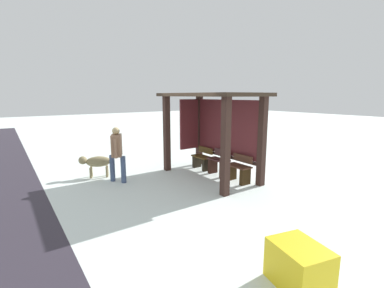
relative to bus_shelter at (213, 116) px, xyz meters
name	(u,v)px	position (x,y,z in m)	size (l,w,h in m)	color
ground_plane	(209,177)	(0.10, -0.20, -1.80)	(60.00, 60.00, 0.00)	silver
bus_shelter	(213,116)	(0.00, 0.00, 0.00)	(3.22, 1.75, 2.48)	#37231D
bench_left_inside	(202,160)	(-0.74, 0.17, -1.50)	(0.74, 0.36, 0.72)	#553C18
bench_center_inside	(219,164)	(0.10, 0.17, -1.47)	(0.74, 0.35, 0.78)	#4B292A
bench_right_inside	(239,171)	(0.94, 0.17, -1.48)	(0.74, 0.38, 0.77)	#533223
person_walking	(117,150)	(-1.04, -2.59, -0.89)	(0.63, 0.44, 1.56)	#946D53
dog	(96,162)	(-1.84, -2.96, -1.34)	(0.54, 1.01, 0.66)	#8F8159
grit_bin	(299,266)	(4.39, -2.22, -1.52)	(0.70, 0.56, 0.56)	yellow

